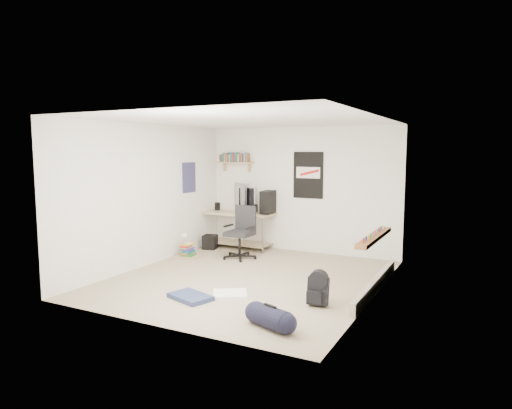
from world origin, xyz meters
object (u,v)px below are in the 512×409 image
at_px(office_chair, 240,233).
at_px(duffel_bag, 270,316).
at_px(desk, 236,230).
at_px(book_stack, 188,249).
at_px(backpack, 318,291).

relative_size(office_chair, duffel_bag, 1.98).
relative_size(desk, book_stack, 3.88).
xyz_separation_m(desk, duffel_bag, (2.57, -3.70, -0.22)).
bearing_deg(office_chair, duffel_bag, -50.75).
distance_m(desk, book_stack, 1.28).
bearing_deg(office_chair, book_stack, -156.78).
height_order(office_chair, backpack, office_chair).
xyz_separation_m(office_chair, duffel_bag, (1.99, -2.82, -0.35)).
distance_m(office_chair, duffel_bag, 3.47).
xyz_separation_m(backpack, duffel_bag, (-0.23, -0.99, -0.06)).
xyz_separation_m(backpack, book_stack, (-3.18, 1.50, -0.05)).
bearing_deg(book_stack, office_chair, 19.19).
distance_m(desk, duffel_bag, 4.51).
xyz_separation_m(desk, book_stack, (-0.38, -1.21, -0.22)).
distance_m(office_chair, book_stack, 1.07).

